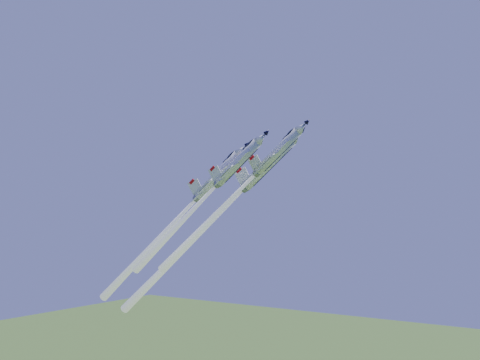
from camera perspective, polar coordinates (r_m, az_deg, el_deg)
The scene contains 4 objects.
jet_lead at distance 98.21m, azimuth -0.82°, elevation -1.87°, with size 32.60×11.53×29.78m.
jet_left at distance 113.02m, azimuth -3.34°, elevation -4.69°, with size 46.58×16.99×42.80m.
jet_right at distance 95.73m, azimuth -4.30°, elevation -2.41°, with size 30.01×10.27×27.25m.
jet_slot at distance 105.09m, azimuth -7.14°, elevation -4.61°, with size 36.97×13.07×33.77m.
Camera 1 is at (53.24, -80.80, 71.15)m, focal length 40.00 mm.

